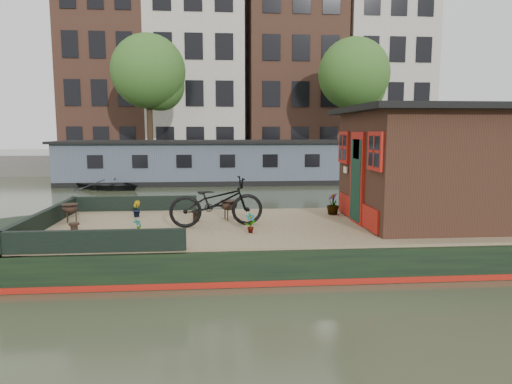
{
  "coord_description": "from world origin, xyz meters",
  "views": [
    {
      "loc": [
        -2.48,
        -9.23,
        2.56
      ],
      "look_at": [
        -1.65,
        0.5,
        1.26
      ],
      "focal_mm": 32.0,
      "sensor_mm": 36.0,
      "label": 1
    }
  ],
  "objects": [
    {
      "name": "ground",
      "position": [
        0.0,
        0.0,
        0.0
      ],
      "size": [
        120.0,
        120.0,
        0.0
      ],
      "primitive_type": "plane",
      "color": "#373F28",
      "rests_on": "ground"
    },
    {
      "name": "houseboat_hull",
      "position": [
        -1.33,
        0.0,
        0.27
      ],
      "size": [
        14.01,
        4.02,
        0.6
      ],
      "color": "black",
      "rests_on": "ground"
    },
    {
      "name": "houseboat_deck",
      "position": [
        0.0,
        0.0,
        0.62
      ],
      "size": [
        11.8,
        3.8,
        0.05
      ],
      "primitive_type": "cube",
      "color": "#96845C",
      "rests_on": "houseboat_hull"
    },
    {
      "name": "bow_bulwark",
      "position": [
        -5.07,
        0.0,
        0.82
      ],
      "size": [
        3.0,
        4.0,
        0.35
      ],
      "color": "black",
      "rests_on": "houseboat_deck"
    },
    {
      "name": "cabin",
      "position": [
        2.19,
        0.0,
        1.88
      ],
      "size": [
        4.0,
        3.5,
        2.42
      ],
      "color": "black",
      "rests_on": "houseboat_deck"
    },
    {
      "name": "bicycle",
      "position": [
        -2.5,
        -0.09,
        1.15
      ],
      "size": [
        1.97,
        0.91,
        1.0
      ],
      "primitive_type": "imported",
      "rotation": [
        0.0,
        0.0,
        1.71
      ],
      "color": "black",
      "rests_on": "houseboat_deck"
    },
    {
      "name": "potted_plant_a",
      "position": [
        -1.87,
        -0.78,
        0.85
      ],
      "size": [
        0.24,
        0.2,
        0.39
      ],
      "primitive_type": "imported",
      "rotation": [
        0.0,
        0.0,
        0.37
      ],
      "color": "#A1412E",
      "rests_on": "houseboat_deck"
    },
    {
      "name": "potted_plant_b",
      "position": [
        -4.31,
        1.08,
        0.83
      ],
      "size": [
        0.24,
        0.25,
        0.37
      ],
      "primitive_type": "imported",
      "rotation": [
        0.0,
        0.0,
        2.02
      ],
      "color": "brown",
      "rests_on": "houseboat_deck"
    },
    {
      "name": "potted_plant_d",
      "position": [
        0.18,
        1.0,
        0.9
      ],
      "size": [
        0.29,
        0.29,
        0.5
      ],
      "primitive_type": "imported",
      "rotation": [
        0.0,
        0.0,
        4.75
      ],
      "color": "#9B532A",
      "rests_on": "houseboat_deck"
    },
    {
      "name": "potted_plant_e",
      "position": [
        -3.94,
        -0.94,
        0.82
      ],
      "size": [
        0.2,
        0.22,
        0.34
      ],
      "primitive_type": "imported",
      "rotation": [
        0.0,
        0.0,
        0.95
      ],
      "color": "#9C482D",
      "rests_on": "houseboat_deck"
    },
    {
      "name": "brazier_front",
      "position": [
        -2.24,
        0.6,
        0.86
      ],
      "size": [
        0.45,
        0.45,
        0.42
      ],
      "primitive_type": null,
      "rotation": [
        0.0,
        0.0,
        0.18
      ],
      "color": "black",
      "rests_on": "houseboat_deck"
    },
    {
      "name": "brazier_rear",
      "position": [
        -5.6,
        0.58,
        0.85
      ],
      "size": [
        0.45,
        0.45,
        0.39
      ],
      "primitive_type": null,
      "rotation": [
        0.0,
        0.0,
        0.27
      ],
      "color": "black",
      "rests_on": "houseboat_deck"
    },
    {
      "name": "bollard_port",
      "position": [
        -2.95,
        0.45,
        0.76
      ],
      "size": [
        0.2,
        0.2,
        0.23
      ],
      "primitive_type": "cylinder",
      "color": "black",
      "rests_on": "houseboat_deck"
    },
    {
      "name": "bollard_stbd",
      "position": [
        -5.15,
        -0.64,
        0.76
      ],
      "size": [
        0.19,
        0.19,
        0.22
      ],
      "primitive_type": "cylinder",
      "color": "black",
      "rests_on": "houseboat_deck"
    },
    {
      "name": "dinghy",
      "position": [
        -7.3,
        11.5,
        0.31
      ],
      "size": [
        3.69,
        3.31,
        0.63
      ],
      "primitive_type": "imported",
      "rotation": [
        0.0,
        0.0,
        1.1
      ],
      "color": "black",
      "rests_on": "ground"
    },
    {
      "name": "far_houseboat",
      "position": [
        0.0,
        14.0,
        0.97
      ],
      "size": [
        20.4,
        4.4,
        2.11
      ],
      "color": "#454F5C",
      "rests_on": "ground"
    },
    {
      "name": "quay",
      "position": [
        0.0,
        20.5,
        0.45
      ],
      "size": [
        60.0,
        6.0,
        0.9
      ],
      "primitive_type": "cube",
      "color": "#47443F",
      "rests_on": "ground"
    },
    {
      "name": "townhouse_row",
      "position": [
        0.15,
        27.5,
        7.9
      ],
      "size": [
        27.25,
        8.0,
        16.5
      ],
      "color": "brown",
      "rests_on": "ground"
    },
    {
      "name": "tree_left",
      "position": [
        -6.36,
        19.07,
        5.89
      ],
      "size": [
        4.4,
        4.4,
        7.4
      ],
      "color": "#332316",
      "rests_on": "quay"
    },
    {
      "name": "tree_right",
      "position": [
        6.14,
        19.07,
        5.89
      ],
      "size": [
        4.4,
        4.4,
        7.4
      ],
      "color": "#332316",
      "rests_on": "quay"
    }
  ]
}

